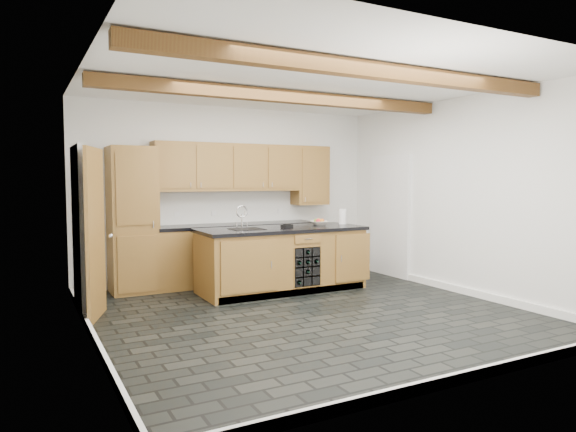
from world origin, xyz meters
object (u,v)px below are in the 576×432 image
object	(u,v)px
island	(282,259)
paper_towel	(343,217)
fruit_bowl	(319,223)
kitchen_scale	(287,226)

from	to	relation	value
island	paper_towel	bearing A→B (deg)	4.54
island	fruit_bowl	size ratio (longest dim) A/B	9.46
fruit_bowl	kitchen_scale	bearing A→B (deg)	-170.81
kitchen_scale	fruit_bowl	world-z (taller)	fruit_bowl
fruit_bowl	paper_towel	world-z (taller)	paper_towel
island	fruit_bowl	world-z (taller)	fruit_bowl
island	kitchen_scale	world-z (taller)	kitchen_scale
paper_towel	kitchen_scale	bearing A→B (deg)	-174.76
kitchen_scale	fruit_bowl	bearing A→B (deg)	-15.47
kitchen_scale	paper_towel	bearing A→B (deg)	-19.42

